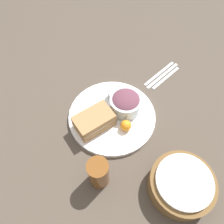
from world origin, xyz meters
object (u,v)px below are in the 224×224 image
(plate, at_px, (112,116))
(sandwich, at_px, (94,121))
(dressing_cup, at_px, (114,95))
(drink_glass, at_px, (99,173))
(knife, at_px, (163,75))
(spoon, at_px, (166,78))
(fork, at_px, (159,73))
(salad_bowl, at_px, (126,103))
(bread_basket, at_px, (181,184))

(plate, relative_size, sandwich, 2.15)
(dressing_cup, distance_m, drink_glass, 0.32)
(knife, distance_m, spoon, 0.02)
(knife, bearing_deg, fork, 90.00)
(drink_glass, bearing_deg, spoon, -171.13)
(salad_bowl, distance_m, drink_glass, 0.28)
(dressing_cup, bearing_deg, sandwich, 11.87)
(sandwich, xyz_separation_m, fork, (-0.38, 0.03, -0.04))
(salad_bowl, distance_m, bread_basket, 0.33)
(plate, xyz_separation_m, sandwich, (0.07, -0.02, 0.04))
(bread_basket, relative_size, spoon, 1.15)
(salad_bowl, xyz_separation_m, fork, (-0.25, -0.01, -0.05))
(dressing_cup, bearing_deg, plate, 36.61)
(fork, bearing_deg, plate, -176.59)
(salad_bowl, relative_size, fork, 0.62)
(dressing_cup, height_order, knife, dressing_cup)
(plate, bearing_deg, knife, 174.97)
(drink_glass, distance_m, spoon, 0.51)
(sandwich, bearing_deg, fork, 175.79)
(bread_basket, bearing_deg, spoon, -141.61)
(dressing_cup, xyz_separation_m, fork, (-0.24, 0.06, -0.03))
(plate, xyz_separation_m, spoon, (-0.30, 0.04, -0.01))
(salad_bowl, height_order, knife, salad_bowl)
(drink_glass, bearing_deg, salad_bowl, -157.79)
(dressing_cup, height_order, spoon, dressing_cup)
(salad_bowl, xyz_separation_m, spoon, (-0.24, 0.03, -0.05))
(sandwich, distance_m, salad_bowl, 0.13)
(bread_basket, distance_m, spoon, 0.46)
(dressing_cup, distance_m, bread_basket, 0.40)
(fork, bearing_deg, drink_glass, -162.23)
(dressing_cup, xyz_separation_m, spoon, (-0.23, 0.09, -0.03))
(sandwich, relative_size, drink_glass, 1.22)
(dressing_cup, relative_size, drink_glass, 0.36)
(plate, distance_m, dressing_cup, 0.08)
(salad_bowl, bearing_deg, bread_basket, 69.93)
(salad_bowl, height_order, bread_basket, salad_bowl)
(plate, distance_m, fork, 0.30)
(sandwich, distance_m, knife, 0.38)
(drink_glass, bearing_deg, plate, -148.68)
(spoon, bearing_deg, fork, 90.00)
(bread_basket, xyz_separation_m, fork, (-0.36, -0.32, -0.03))
(drink_glass, height_order, fork, drink_glass)
(bread_basket, xyz_separation_m, knife, (-0.36, -0.30, -0.03))
(drink_glass, bearing_deg, dressing_cup, -147.33)
(dressing_cup, bearing_deg, fork, 166.53)
(dressing_cup, bearing_deg, spoon, 158.40)
(drink_glass, height_order, spoon, drink_glass)
(drink_glass, relative_size, knife, 0.62)
(dressing_cup, height_order, drink_glass, drink_glass)
(drink_glass, relative_size, fork, 0.65)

